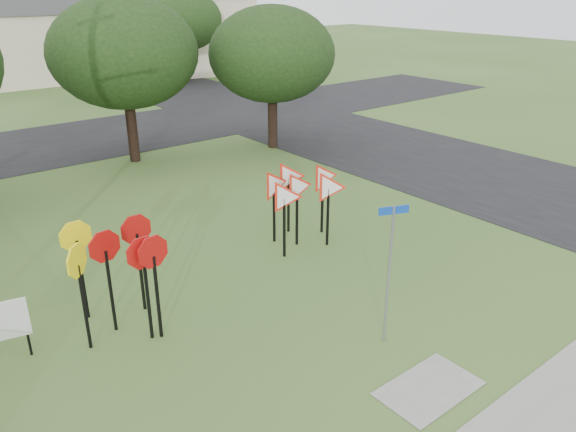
% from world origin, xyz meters
% --- Properties ---
extents(ground, '(140.00, 140.00, 0.00)m').
position_xyz_m(ground, '(0.00, 0.00, 0.00)').
color(ground, '#33551F').
extents(street_right, '(8.00, 50.00, 0.02)m').
position_xyz_m(street_right, '(12.00, 10.00, 0.01)').
color(street_right, black).
rests_on(street_right, ground).
extents(street_far, '(60.00, 8.00, 0.02)m').
position_xyz_m(street_far, '(0.00, 20.00, 0.01)').
color(street_far, black).
rests_on(street_far, ground).
extents(curb_pad, '(2.00, 1.20, 0.02)m').
position_xyz_m(curb_pad, '(0.00, -2.40, 0.01)').
color(curb_pad, gray).
rests_on(curb_pad, ground).
extents(street_name_sign, '(0.61, 0.27, 3.14)m').
position_xyz_m(street_name_sign, '(0.50, -0.78, 1.79)').
color(street_name_sign, gray).
rests_on(street_name_sign, ground).
extents(stop_sign_cluster, '(2.24, 1.86, 2.44)m').
position_xyz_m(stop_sign_cluster, '(-3.69, 3.15, 1.81)').
color(stop_sign_cluster, black).
rests_on(stop_sign_cluster, ground).
extents(yield_sign_cluster, '(2.87, 2.03, 2.31)m').
position_xyz_m(yield_sign_cluster, '(2.29, 4.23, 1.70)').
color(yield_sign_cluster, black).
rests_on(yield_sign_cluster, ground).
extents(far_pole_b, '(1.40, 0.24, 8.50)m').
position_xyz_m(far_pole_b, '(6.00, 28.00, 4.35)').
color(far_pole_b, '#3D301C').
rests_on(far_pole_b, ground).
extents(house_mid, '(8.40, 8.40, 6.20)m').
position_xyz_m(house_mid, '(4.00, 40.00, 3.15)').
color(house_mid, beige).
rests_on(house_mid, ground).
extents(house_right, '(8.30, 8.30, 7.20)m').
position_xyz_m(house_right, '(18.00, 36.00, 3.65)').
color(house_right, beige).
rests_on(house_right, ground).
extents(tree_near_mid, '(6.00, 6.00, 6.80)m').
position_xyz_m(tree_near_mid, '(2.00, 15.00, 4.54)').
color(tree_near_mid, black).
rests_on(tree_near_mid, ground).
extents(tree_near_right, '(5.60, 5.60, 6.33)m').
position_xyz_m(tree_near_right, '(8.00, 13.00, 4.22)').
color(tree_near_right, black).
rests_on(tree_near_right, ground).
extents(tree_far_right, '(6.00, 6.00, 6.80)m').
position_xyz_m(tree_far_right, '(14.00, 32.00, 4.54)').
color(tree_far_right, black).
rests_on(tree_far_right, ground).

